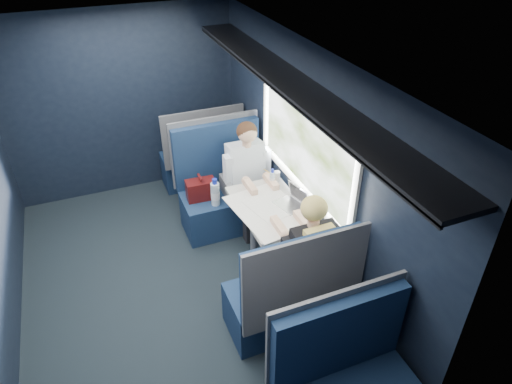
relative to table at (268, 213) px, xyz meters
name	(u,v)px	position (x,y,z in m)	size (l,w,h in m)	color
ground	(173,290)	(-1.03, 0.00, -0.67)	(2.80, 4.20, 0.01)	black
room_shell	(157,161)	(-1.01, 0.00, 0.81)	(3.00, 4.40, 2.40)	black
table	(268,213)	(0.00, 0.00, 0.00)	(0.62, 1.00, 0.74)	#54565E
seat_bay_near	(223,193)	(-0.19, 0.87, -0.24)	(1.04, 0.62, 1.26)	#0D1D3A
seat_bay_far	(289,297)	(-0.18, -0.87, -0.25)	(1.04, 0.62, 1.26)	#0D1D3A
seat_row_front	(201,157)	(-0.18, 1.80, -0.25)	(1.04, 0.51, 1.16)	#0D1D3A
man	(249,173)	(0.07, 0.70, 0.06)	(0.53, 0.56, 1.32)	black
woman	(308,250)	(0.07, -0.71, 0.06)	(0.53, 0.56, 1.32)	black
papers	(268,211)	(-0.03, -0.06, 0.08)	(0.59, 0.85, 0.01)	white
laptop	(294,200)	(0.25, -0.06, 0.14)	(0.28, 0.33, 0.21)	silver
bottle_small	(272,178)	(0.19, 0.35, 0.16)	(0.06, 0.06, 0.20)	silver
cup	(277,176)	(0.28, 0.44, 0.12)	(0.07, 0.07, 0.09)	white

